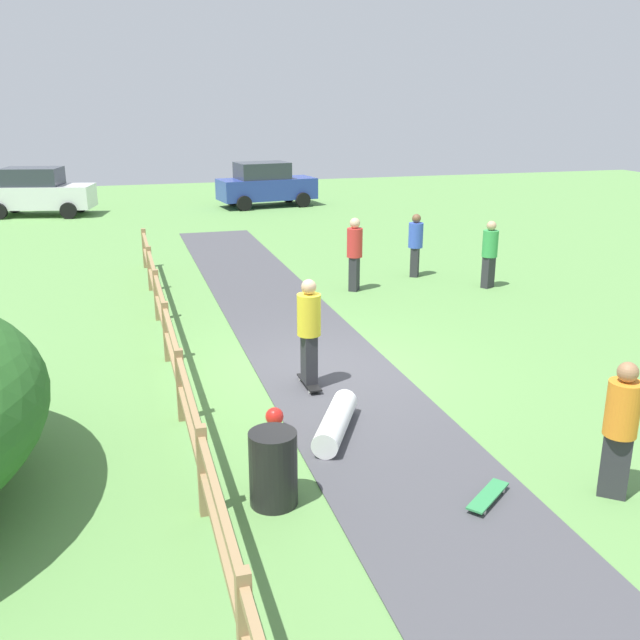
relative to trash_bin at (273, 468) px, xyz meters
The scene contains 13 objects.
ground_plane 4.27m from the trash_bin, 64.94° to the left, with size 60.00×60.00×0.00m, color #60934C.
asphalt_path 4.27m from the trash_bin, 64.94° to the left, with size 2.40×28.00×0.02m, color #47474C.
wooden_fence 3.94m from the trash_bin, 101.74° to the left, with size 0.12×18.12×1.10m.
trash_bin is the anchor object (origin of this frame).
skater_riding 3.52m from the trash_bin, 67.82° to the left, with size 0.39×0.80×1.80m.
skater_fallen 1.90m from the trash_bin, 52.42° to the left, with size 1.43×1.52×0.36m.
skateboard_loose 2.52m from the trash_bin, 16.15° to the right, with size 0.75×0.65×0.08m.
bystander_red 9.75m from the trash_bin, 65.64° to the left, with size 0.53×0.53×1.80m.
bystander_blue 11.52m from the trash_bin, 58.39° to the left, with size 0.52×0.52×1.66m.
bystander_orange 4.03m from the trash_bin, 13.78° to the right, with size 0.53×0.53×1.69m.
bystander_green 11.00m from the trash_bin, 48.24° to the left, with size 0.52×0.52×1.68m.
parked_car_white 24.09m from the trash_bin, 100.65° to the left, with size 4.47×2.69×1.92m.
parked_car_blue 24.16m from the trash_bin, 78.18° to the left, with size 4.39×2.43×1.92m.
Camera 1 is at (-3.30, -10.92, 4.49)m, focal length 39.54 mm.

